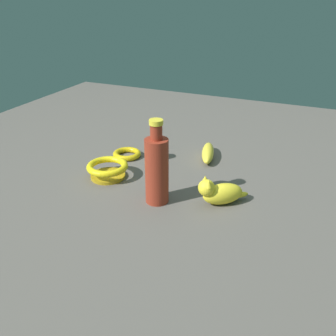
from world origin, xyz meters
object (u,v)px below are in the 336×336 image
Objects in this scene: bottle_tall at (157,168)px; bowl at (108,169)px; bangle at (127,154)px; nail_polish_jar at (159,153)px; banana at (208,153)px; cat_figurine at (219,192)px.

bottle_tall is 0.23m from bowl.
bottle_tall is at bearing 134.28° from bangle.
bangle is 0.77× the size of bowl.
nail_polish_jar is 0.35× the size of bowl.
banana is at bearing -132.42° from bowl.
bangle is (0.11, 0.03, -0.01)m from nail_polish_jar.
bangle is 0.17m from bowl.
bangle is 0.78× the size of cat_figurine.
nail_polish_jar is 0.35m from cat_figurine.
cat_figurine is at bearing 155.57° from bangle.
banana is (-0.04, -0.33, -0.08)m from bottle_tall.
bottle_tall is 5.35× the size of nail_polish_jar.
bowl reaches higher than banana.
bottle_tall reaches higher than bowl.
bangle is (0.23, -0.23, -0.09)m from bottle_tall.
bottle_tall is 0.18m from cat_figurine.
cat_figurine is (-0.16, -0.06, -0.07)m from bottle_tall.
nail_polish_jar is at bearing -163.78° from bangle.
bottle_tall is 0.34m from banana.
banana is (-0.27, -0.10, 0.01)m from bangle.
nail_polish_jar is (0.12, -0.26, -0.08)m from bottle_tall.
bangle is 0.43m from cat_figurine.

